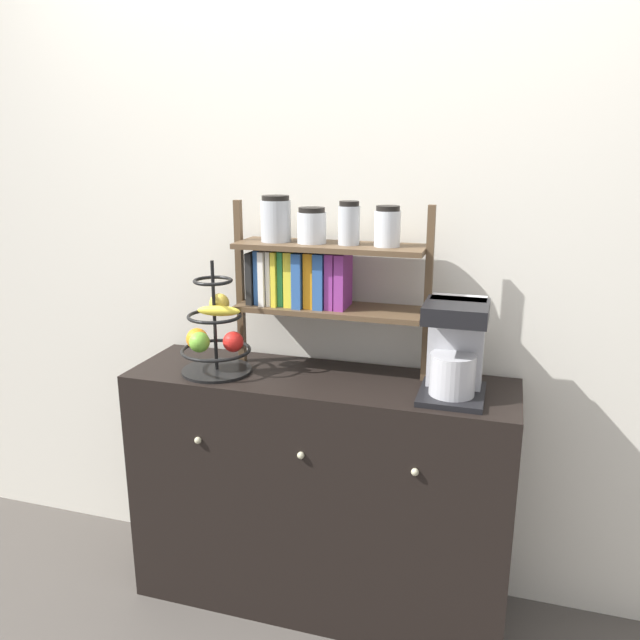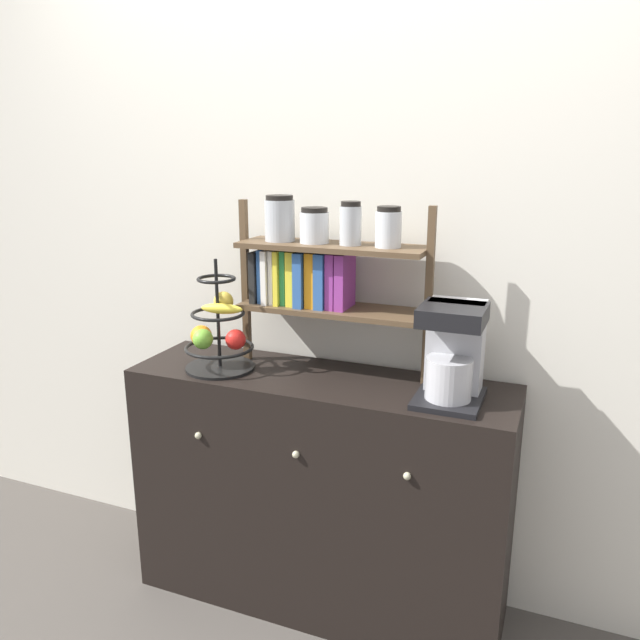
# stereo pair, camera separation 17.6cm
# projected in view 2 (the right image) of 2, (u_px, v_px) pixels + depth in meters

# --- Properties ---
(ground_plane) EXTENTS (12.00, 12.00, 0.00)m
(ground_plane) POSITION_uv_depth(u_px,v_px,m) (298.00, 631.00, 2.20)
(ground_plane) COLOR #47423D
(wall_back) EXTENTS (7.00, 0.05, 2.60)m
(wall_back) POSITION_uv_depth(u_px,v_px,m) (344.00, 247.00, 2.24)
(wall_back) COLOR silver
(wall_back) RESTS_ON ground_plane
(sideboard) EXTENTS (1.34, 0.40, 0.88)m
(sideboard) POSITION_uv_depth(u_px,v_px,m) (319.00, 492.00, 2.25)
(sideboard) COLOR black
(sideboard) RESTS_ON ground_plane
(coffee_maker) EXTENTS (0.20, 0.24, 0.31)m
(coffee_maker) POSITION_uv_depth(u_px,v_px,m) (453.00, 352.00, 1.92)
(coffee_maker) COLOR black
(coffee_maker) RESTS_ON sideboard
(fruit_stand) EXTENTS (0.25, 0.25, 0.40)m
(fruit_stand) POSITION_uv_depth(u_px,v_px,m) (217.00, 333.00, 2.19)
(fruit_stand) COLOR black
(fruit_stand) RESTS_ON sideboard
(shelf_hutch) EXTENTS (0.69, 0.20, 0.60)m
(shelf_hutch) POSITION_uv_depth(u_px,v_px,m) (316.00, 265.00, 2.13)
(shelf_hutch) COLOR brown
(shelf_hutch) RESTS_ON sideboard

